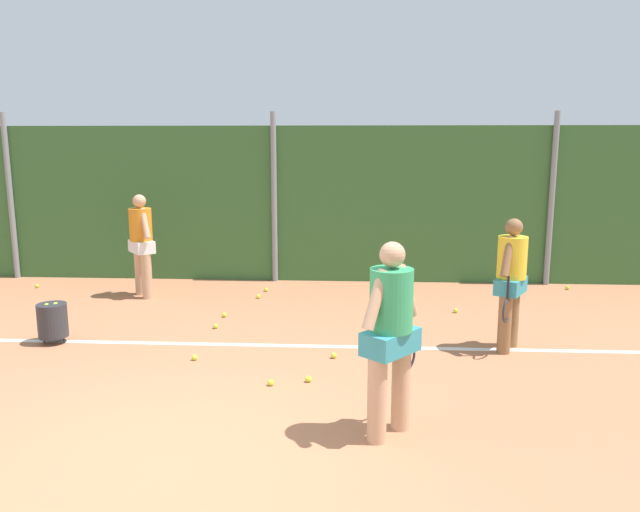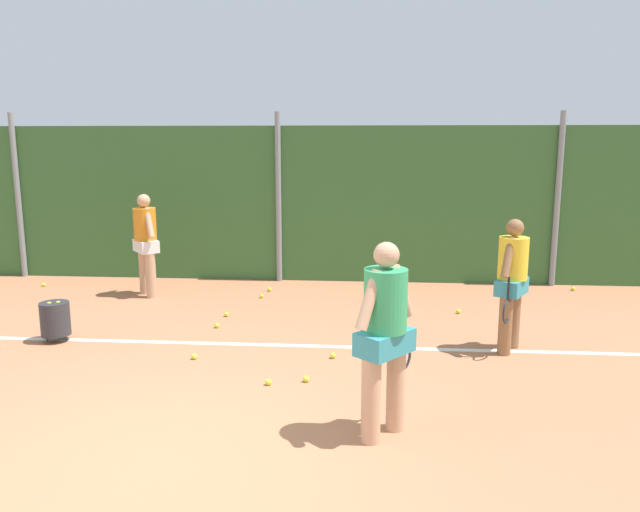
{
  "view_description": "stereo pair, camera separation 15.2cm",
  "coord_description": "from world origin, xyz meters",
  "px_view_note": "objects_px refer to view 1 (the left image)",
  "views": [
    {
      "loc": [
        1.43,
        -4.29,
        2.49
      ],
      "look_at": [
        1.01,
        2.9,
        1.13
      ],
      "focal_mm": 34.35,
      "sensor_mm": 36.0,
      "label": 1
    },
    {
      "loc": [
        1.58,
        -4.28,
        2.49
      ],
      "look_at": [
        1.01,
        2.9,
        1.13
      ],
      "focal_mm": 34.35,
      "sensor_mm": 36.0,
      "label": 2
    }
  ],
  "objects_px": {
    "player_foreground_near": "(391,329)",
    "tennis_ball_8": "(224,315)",
    "player_midcourt": "(511,277)",
    "ball_hopper": "(53,320)",
    "tennis_ball_9": "(216,326)",
    "tennis_ball_3": "(266,290)",
    "tennis_ball_1": "(334,356)",
    "tennis_ball_7": "(567,287)",
    "player_backcourt_far": "(141,240)",
    "tennis_ball_4": "(387,305)",
    "tennis_ball_2": "(271,383)",
    "tennis_ball_11": "(456,311)",
    "tennis_ball_5": "(308,379)",
    "tennis_ball_0": "(258,296)",
    "tennis_ball_13": "(37,286)",
    "tennis_ball_12": "(195,357)"
  },
  "relations": [
    {
      "from": "tennis_ball_7",
      "to": "player_midcourt",
      "type": "bearing_deg",
      "value": -119.33
    },
    {
      "from": "tennis_ball_2",
      "to": "tennis_ball_8",
      "type": "distance_m",
      "value": 2.64
    },
    {
      "from": "tennis_ball_3",
      "to": "player_backcourt_far",
      "type": "bearing_deg",
      "value": -167.62
    },
    {
      "from": "tennis_ball_0",
      "to": "tennis_ball_3",
      "type": "relative_size",
      "value": 1.0
    },
    {
      "from": "tennis_ball_1",
      "to": "tennis_ball_11",
      "type": "distance_m",
      "value": 2.65
    },
    {
      "from": "player_midcourt",
      "to": "player_backcourt_far",
      "type": "distance_m",
      "value": 5.74
    },
    {
      "from": "player_midcourt",
      "to": "tennis_ball_11",
      "type": "height_order",
      "value": "player_midcourt"
    },
    {
      "from": "player_midcourt",
      "to": "tennis_ball_11",
      "type": "relative_size",
      "value": 24.19
    },
    {
      "from": "tennis_ball_0",
      "to": "tennis_ball_7",
      "type": "height_order",
      "value": "same"
    },
    {
      "from": "player_foreground_near",
      "to": "tennis_ball_13",
      "type": "xyz_separation_m",
      "value": [
        -5.76,
        5.02,
        -0.91
      ]
    },
    {
      "from": "tennis_ball_7",
      "to": "player_backcourt_far",
      "type": "bearing_deg",
      "value": -172.93
    },
    {
      "from": "player_backcourt_far",
      "to": "tennis_ball_7",
      "type": "xyz_separation_m",
      "value": [
        7.03,
        0.87,
        -0.9
      ]
    },
    {
      "from": "player_backcourt_far",
      "to": "tennis_ball_9",
      "type": "relative_size",
      "value": 25.08
    },
    {
      "from": "player_midcourt",
      "to": "ball_hopper",
      "type": "xyz_separation_m",
      "value": [
        -5.61,
        -0.07,
        -0.6
      ]
    },
    {
      "from": "tennis_ball_4",
      "to": "tennis_ball_9",
      "type": "xyz_separation_m",
      "value": [
        -2.37,
        -1.24,
        0.0
      ]
    },
    {
      "from": "tennis_ball_1",
      "to": "tennis_ball_5",
      "type": "height_order",
      "value": "same"
    },
    {
      "from": "tennis_ball_2",
      "to": "tennis_ball_4",
      "type": "xyz_separation_m",
      "value": [
        1.36,
        3.14,
        0.0
      ]
    },
    {
      "from": "tennis_ball_1",
      "to": "tennis_ball_13",
      "type": "relative_size",
      "value": 1.0
    },
    {
      "from": "player_foreground_near",
      "to": "tennis_ball_11",
      "type": "height_order",
      "value": "player_foreground_near"
    },
    {
      "from": "player_midcourt",
      "to": "tennis_ball_8",
      "type": "relative_size",
      "value": 24.19
    },
    {
      "from": "tennis_ball_3",
      "to": "tennis_ball_9",
      "type": "bearing_deg",
      "value": -100.43
    },
    {
      "from": "tennis_ball_8",
      "to": "player_backcourt_far",
      "type": "bearing_deg",
      "value": 144.39
    },
    {
      "from": "player_midcourt",
      "to": "tennis_ball_2",
      "type": "relative_size",
      "value": 24.19
    },
    {
      "from": "tennis_ball_0",
      "to": "tennis_ball_13",
      "type": "xyz_separation_m",
      "value": [
        -3.91,
        0.49,
        0.0
      ]
    },
    {
      "from": "player_backcourt_far",
      "to": "ball_hopper",
      "type": "relative_size",
      "value": 3.22
    },
    {
      "from": "player_foreground_near",
      "to": "tennis_ball_0",
      "type": "relative_size",
      "value": 25.5
    },
    {
      "from": "tennis_ball_4",
      "to": "tennis_ball_7",
      "type": "xyz_separation_m",
      "value": [
        3.12,
        1.28,
        0.0
      ]
    },
    {
      "from": "tennis_ball_4",
      "to": "tennis_ball_8",
      "type": "bearing_deg",
      "value": -163.54
    },
    {
      "from": "tennis_ball_1",
      "to": "tennis_ball_13",
      "type": "xyz_separation_m",
      "value": [
        -5.22,
        3.17,
        0.0
      ]
    },
    {
      "from": "player_foreground_near",
      "to": "player_backcourt_far",
      "type": "xyz_separation_m",
      "value": [
        -3.72,
        4.55,
        -0.01
      ]
    },
    {
      "from": "player_backcourt_far",
      "to": "tennis_ball_3",
      "type": "height_order",
      "value": "player_backcourt_far"
    },
    {
      "from": "tennis_ball_4",
      "to": "player_foreground_near",
      "type": "bearing_deg",
      "value": -92.76
    },
    {
      "from": "tennis_ball_2",
      "to": "tennis_ball_8",
      "type": "relative_size",
      "value": 1.0
    },
    {
      "from": "tennis_ball_0",
      "to": "tennis_ball_1",
      "type": "relative_size",
      "value": 1.0
    },
    {
      "from": "tennis_ball_3",
      "to": "tennis_ball_5",
      "type": "distance_m",
      "value": 3.99
    },
    {
      "from": "tennis_ball_0",
      "to": "tennis_ball_11",
      "type": "distance_m",
      "value": 3.1
    },
    {
      "from": "ball_hopper",
      "to": "tennis_ball_11",
      "type": "relative_size",
      "value": 7.78
    },
    {
      "from": "player_backcourt_far",
      "to": "tennis_ball_9",
      "type": "height_order",
      "value": "player_backcourt_far"
    },
    {
      "from": "ball_hopper",
      "to": "tennis_ball_12",
      "type": "height_order",
      "value": "ball_hopper"
    },
    {
      "from": "tennis_ball_8",
      "to": "tennis_ball_2",
      "type": "bearing_deg",
      "value": -67.59
    },
    {
      "from": "player_foreground_near",
      "to": "tennis_ball_8",
      "type": "bearing_deg",
      "value": 73.08
    },
    {
      "from": "tennis_ball_7",
      "to": "tennis_ball_8",
      "type": "xyz_separation_m",
      "value": [
        -5.48,
        -1.98,
        0.0
      ]
    },
    {
      "from": "tennis_ball_5",
      "to": "player_foreground_near",
      "type": "bearing_deg",
      "value": -55.14
    },
    {
      "from": "tennis_ball_9",
      "to": "tennis_ball_3",
      "type": "bearing_deg",
      "value": 79.57
    },
    {
      "from": "tennis_ball_1",
      "to": "tennis_ball_12",
      "type": "height_order",
      "value": "same"
    },
    {
      "from": "tennis_ball_1",
      "to": "tennis_ball_9",
      "type": "distance_m",
      "value": 1.94
    },
    {
      "from": "tennis_ball_7",
      "to": "tennis_ball_4",
      "type": "bearing_deg",
      "value": -157.61
    },
    {
      "from": "tennis_ball_1",
      "to": "tennis_ball_7",
      "type": "bearing_deg",
      "value": 42.89
    },
    {
      "from": "tennis_ball_0",
      "to": "tennis_ball_12",
      "type": "xyz_separation_m",
      "value": [
        -0.29,
        -2.84,
        0.0
      ]
    },
    {
      "from": "player_foreground_near",
      "to": "tennis_ball_1",
      "type": "height_order",
      "value": "player_foreground_near"
    }
  ]
}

